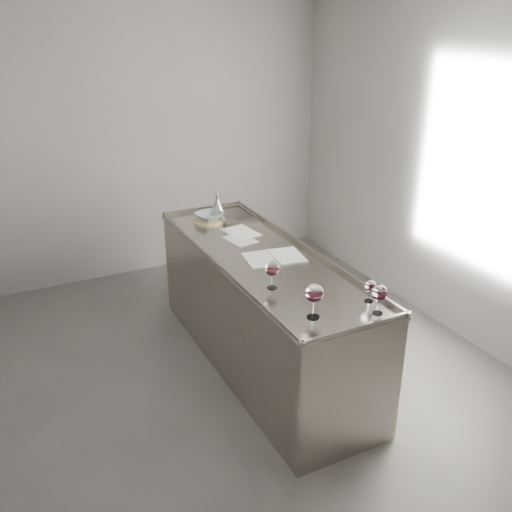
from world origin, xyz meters
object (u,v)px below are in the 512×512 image
wine_glass_left (272,269)px  wine_funnel (217,205)px  notebook (274,258)px  counter (262,311)px  wine_glass_small (370,287)px  wine_glass_right (379,293)px  ceramic_bowl (209,216)px  wine_glass_middle (314,294)px

wine_glass_left → wine_funnel: 1.60m
notebook → counter: bearing=137.7°
wine_glass_small → wine_funnel: wine_funnel is taller
wine_glass_right → wine_funnel: (-0.13, 2.16, -0.07)m
wine_glass_small → ceramic_bowl: (-0.34, 1.82, -0.06)m
wine_glass_middle → wine_glass_small: (0.42, 0.01, -0.05)m
wine_glass_left → wine_glass_middle: wine_glass_middle is taller
wine_funnel → wine_glass_middle: bearing=-96.9°
ceramic_bowl → wine_glass_right: bearing=-81.7°
ceramic_bowl → wine_funnel: (0.16, 0.20, 0.01)m
wine_glass_middle → notebook: size_ratio=0.48×
counter → wine_glass_small: 1.13m
wine_glass_left → wine_glass_small: bearing=-44.0°
wine_glass_small → wine_glass_right: bearing=-107.9°
wine_glass_left → wine_glass_right: 0.72m
wine_glass_right → notebook: wine_glass_right is taller
wine_glass_middle → wine_glass_small: size_ratio=1.50×
wine_glass_small → notebook: (-0.22, 0.86, -0.10)m
wine_funnel → counter: bearing=-95.3°
wine_glass_middle → wine_glass_small: wine_glass_middle is taller
wine_glass_left → ceramic_bowl: wine_glass_left is taller
wine_glass_small → wine_glass_middle: bearing=-178.0°
wine_glass_small → ceramic_bowl: bearing=100.5°
counter → ceramic_bowl: 1.02m
wine_glass_right → wine_glass_small: wine_glass_right is taller
counter → wine_glass_small: size_ratio=16.43×
wine_glass_left → notebook: size_ratio=0.41×
wine_glass_middle → wine_glass_small: 0.42m
wine_glass_middle → ceramic_bowl: bearing=87.3°
wine_glass_small → notebook: size_ratio=0.32×
wine_glass_right → wine_glass_middle: bearing=160.3°
wine_glass_middle → wine_glass_right: 0.40m
notebook → wine_funnel: size_ratio=2.30×
wine_glass_small → wine_glass_left: bearing=136.0°
counter → notebook: bearing=-50.8°
wine_glass_middle → ceramic_bowl: wine_glass_middle is taller
counter → notebook: size_ratio=5.22×
wine_glass_left → counter: bearing=69.8°
ceramic_bowl → wine_glass_left: bearing=-95.0°
counter → wine_funnel: wine_funnel is taller
wine_glass_left → notebook: bearing=60.1°
wine_funnel → wine_glass_right: bearing=-86.6°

